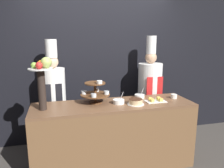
{
  "coord_description": "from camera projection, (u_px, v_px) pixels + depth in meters",
  "views": [
    {
      "loc": [
        -0.71,
        -2.39,
        1.79
      ],
      "look_at": [
        0.0,
        0.41,
        1.16
      ],
      "focal_mm": 35.0,
      "sensor_mm": 36.0,
      "label": 1
    }
  ],
  "objects": [
    {
      "name": "cake_square_tray",
      "position": [
        155.0,
        100.0,
        3.03
      ],
      "size": [
        0.28,
        0.19,
        0.05
      ],
      "color": "white",
      "rests_on": "buffet_counter"
    },
    {
      "name": "tiered_stand",
      "position": [
        95.0,
        92.0,
        2.93
      ],
      "size": [
        0.4,
        0.4,
        0.32
      ],
      "color": "brown",
      "rests_on": "buffet_counter"
    },
    {
      "name": "serving_bowl_far",
      "position": [
        140.0,
        96.0,
        3.19
      ],
      "size": [
        0.14,
        0.14,
        0.16
      ],
      "color": "white",
      "rests_on": "buffet_counter"
    },
    {
      "name": "cup_white",
      "position": [
        174.0,
        96.0,
        3.17
      ],
      "size": [
        0.09,
        0.09,
        0.06
      ],
      "color": "white",
      "rests_on": "buffet_counter"
    },
    {
      "name": "fruit_pedestal",
      "position": [
        42.0,
        76.0,
        2.6
      ],
      "size": [
        0.29,
        0.29,
        0.65
      ],
      "color": "#2D231E",
      "rests_on": "buffet_counter"
    },
    {
      "name": "buffet_counter",
      "position": [
        114.0,
        135.0,
        3.02
      ],
      "size": [
        2.16,
        0.63,
        0.91
      ],
      "color": "brown",
      "rests_on": "ground_plane"
    },
    {
      "name": "serving_bowl_near",
      "position": [
        119.0,
        101.0,
        2.93
      ],
      "size": [
        0.16,
        0.16,
        0.16
      ],
      "color": "white",
      "rests_on": "buffet_counter"
    },
    {
      "name": "chef_center_left",
      "position": [
        150.0,
        88.0,
        3.67
      ],
      "size": [
        0.39,
        0.39,
        1.81
      ],
      "color": "black",
      "rests_on": "ground_plane"
    },
    {
      "name": "wall_back",
      "position": [
        99.0,
        60.0,
        3.75
      ],
      "size": [
        10.0,
        0.06,
        2.8
      ],
      "color": "black",
      "rests_on": "ground_plane"
    },
    {
      "name": "cake_round",
      "position": [
        136.0,
        102.0,
        2.88
      ],
      "size": [
        0.22,
        0.22,
        0.08
      ],
      "color": "white",
      "rests_on": "buffet_counter"
    },
    {
      "name": "chef_left",
      "position": [
        54.0,
        94.0,
        3.3
      ],
      "size": [
        0.36,
        0.36,
        1.76
      ],
      "color": "#28282D",
      "rests_on": "ground_plane"
    }
  ]
}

